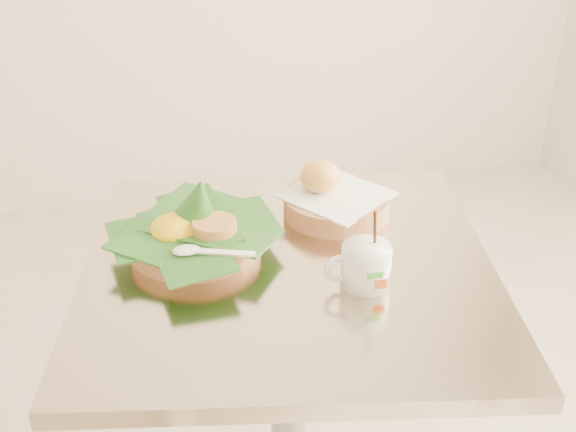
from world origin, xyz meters
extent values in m
cylinder|color=gray|center=(0.20, 0.01, 0.37)|extent=(0.07, 0.07, 0.69)
cube|color=beige|center=(0.20, 0.01, 0.73)|extent=(0.80, 0.80, 0.03)
cylinder|color=#B77B4E|center=(0.05, 0.09, 0.77)|extent=(0.23, 0.23, 0.04)
cone|color=#194E16|center=(0.06, 0.10, 0.84)|extent=(0.13, 0.14, 0.12)
ellipsoid|color=yellow|center=(0.02, 0.09, 0.79)|extent=(0.09, 0.09, 0.05)
cylinder|color=#CC9347|center=(0.09, 0.07, 0.80)|extent=(0.08, 0.08, 0.02)
cylinder|color=#B77B4E|center=(0.33, 0.17, 0.77)|extent=(0.20, 0.20, 0.04)
cube|color=white|center=(0.33, 0.17, 0.79)|extent=(0.24, 0.24, 0.01)
ellipsoid|color=orange|center=(0.30, 0.18, 0.83)|extent=(0.08, 0.08, 0.06)
cylinder|color=white|center=(0.31, -0.08, 0.79)|extent=(0.08, 0.08, 0.07)
torus|color=white|center=(0.27, -0.08, 0.79)|extent=(0.05, 0.01, 0.05)
cylinder|color=#452413|center=(0.31, -0.08, 0.82)|extent=(0.07, 0.07, 0.01)
cylinder|color=black|center=(0.33, -0.07, 0.84)|extent=(0.02, 0.04, 0.10)
cube|color=green|center=(0.32, -0.12, 0.79)|extent=(0.03, 0.00, 0.01)
cube|color=orange|center=(0.33, -0.12, 0.77)|extent=(0.02, 0.00, 0.02)
camera|label=1|loc=(-0.01, -1.02, 1.41)|focal=45.00mm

